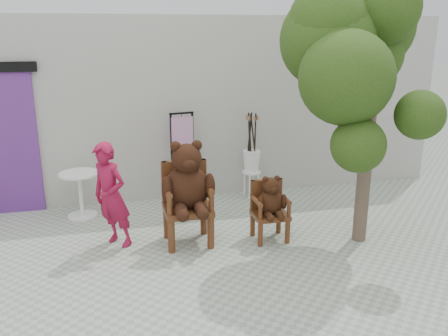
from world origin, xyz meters
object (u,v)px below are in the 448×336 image
Objects in this scene: cafe_table at (80,189)px; stool_bucket at (252,161)px; chair_big at (187,187)px; display_stand at (183,169)px; chair_small at (270,203)px; tree at (352,50)px; person at (112,196)px.

stool_bucket is at bearing 5.07° from cafe_table.
display_stand is (0.19, 1.55, -0.20)m from chair_big.
chair_big is at bearing -106.67° from display_stand.
tree is at bearing -14.52° from chair_small.
stool_bucket is (1.18, 0.00, 0.06)m from display_stand.
cafe_table is (-2.53, 1.47, -0.09)m from chair_small.
chair_big is 1.97m from cafe_table.
tree is at bearing -56.45° from display_stand.
person is 0.98× the size of stool_bucket.
display_stand is at bearing 8.60° from cafe_table.
chair_big is 0.40× the size of tree.
person is at bearing -148.05° from stool_bucket.
person reaches higher than chair_small.
chair_big is 1.14m from chair_small.
chair_big is 0.93× the size of display_stand.
stool_bucket is at bearing 81.13° from chair_small.
chair_big is 1.58m from display_stand.
display_stand is 1.18m from stool_bucket.
chair_small is 1.29× the size of cafe_table.
person is at bearing -69.35° from cafe_table.
cafe_table is 4.38m from tree.
person is 0.94× the size of display_stand.
chair_small is 2.09m from person.
display_stand is (-0.91, 1.71, 0.06)m from chair_small.
display_stand reaches higher than chair_small.
chair_small is at bearing -98.87° from stool_bucket.
stool_bucket reaches higher than chair_small.
person reaches higher than cafe_table.
chair_big is at bearing -131.31° from stool_bucket.
tree is at bearing -11.10° from chair_big.
person is 0.41× the size of tree.
stool_bucket is at bearing 76.97° from person.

